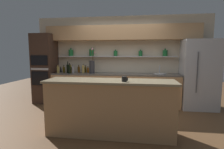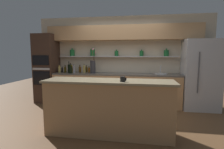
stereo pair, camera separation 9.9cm
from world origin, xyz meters
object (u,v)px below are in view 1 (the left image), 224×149
Objects in this scene: flower_vase at (92,66)px; bottle_wine_7 at (68,69)px; bottle_oil_0 at (71,70)px; bottle_sauce_6 at (61,70)px; refrigerator at (199,75)px; coffee_mug at (124,79)px; sink_fixture at (160,73)px; bottle_spirit_5 at (79,70)px; bottle_sauce_11 at (88,70)px; oven_tower at (45,69)px; bottle_wine_10 at (69,70)px; bottle_spirit_1 at (83,69)px; bottle_oil_2 at (64,70)px; bottle_spirit_4 at (73,70)px; bottle_oil_3 at (70,70)px; bottle_spirit_8 at (58,69)px; bottle_oil_9 at (86,70)px.

flower_vase is 2.13× the size of bottle_wine_7.
bottle_oil_0 is 1.42× the size of bottle_sauce_6.
flower_vase reaches higher than bottle_oil_0.
coffee_mug is at bearing -133.27° from refrigerator.
bottle_oil_0 is at bearing 130.60° from coffee_mug.
bottle_sauce_6 is (-2.98, 0.11, 0.05)m from sink_fixture.
refrigerator is 7.98× the size of bottle_spirit_5.
flower_vase is at bearing -4.41° from bottle_oil_0.
bottle_oil_0 is at bearing -164.82° from bottle_sauce_11.
sink_fixture is 3.08× the size of coffee_mug.
oven_tower is 18.93× the size of coffee_mug.
bottle_wine_7 reaches higher than bottle_spirit_5.
bottle_wine_10 is at bearing -168.14° from flower_vase.
bottle_oil_2 is (-0.61, 0.01, -0.02)m from bottle_spirit_1.
bottle_spirit_5 is at bearing 158.75° from bottle_spirit_1.
coffee_mug is (1.97, -2.05, 0.05)m from bottle_oil_2.
coffee_mug is at bearing -49.40° from bottle_oil_0.
coffee_mug is (1.65, -1.95, 0.04)m from bottle_spirit_4.
refrigerator reaches higher than bottle_oil_0.
coffee_mug is (1.73, -1.96, 0.04)m from bottle_oil_3.
bottle_wine_7 reaches higher than bottle_sauce_6.
bottle_wine_7 is 0.32m from bottle_spirit_8.
bottle_spirit_5 is 0.62m from bottle_spirit_8.
flower_vase is 0.66m from bottle_oil_3.
flower_vase is 0.90m from bottle_oil_2.
sink_fixture is 2.62m from bottle_oil_0.
bottle_spirit_8 is 2.92m from coffee_mug.
oven_tower is at bearing 141.60° from coffee_mug.
bottle_wine_10 is (0.41, -0.14, 0.01)m from bottle_spirit_8.
bottle_oil_3 is at bearing -150.08° from bottle_oil_9.
bottle_spirit_1 is at bearing -129.78° from bottle_sauce_11.
refrigerator is at bearing 0.54° from bottle_oil_3.
bottle_oil_9 is 0.51m from bottle_wine_10.
bottle_spirit_1 is at bearing 0.41° from bottle_oil_0.
bottle_spirit_1 reaches higher than bottle_sauce_11.
bottle_spirit_4 is 0.17m from bottle_wine_7.
bottle_spirit_4 is 1.49× the size of bottle_sauce_6.
bottle_oil_9 is at bearing 12.41° from bottle_oil_2.
bottle_oil_3 reaches higher than bottle_oil_0.
bottle_spirit_1 is at bearing -21.25° from bottle_spirit_5.
refrigerator is 3.85m from bottle_oil_2.
bottle_wine_10 is (-0.38, -0.33, 0.02)m from bottle_oil_9.
bottle_oil_0 is (0.81, 0.01, -0.02)m from oven_tower.
bottle_wine_7 is 1.12× the size of bottle_wine_10.
bottle_spirit_1 is at bearing 18.22° from bottle_spirit_4.
flower_vase is at bearing -1.58° from oven_tower.
refrigerator is 3.70m from bottle_wine_7.
bottle_wine_7 is at bearing -155.82° from bottle_oil_9.
flower_vase is at bearing -0.05° from bottle_spirit_8.
bottle_oil_0 is 0.94× the size of bottle_oil_3.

